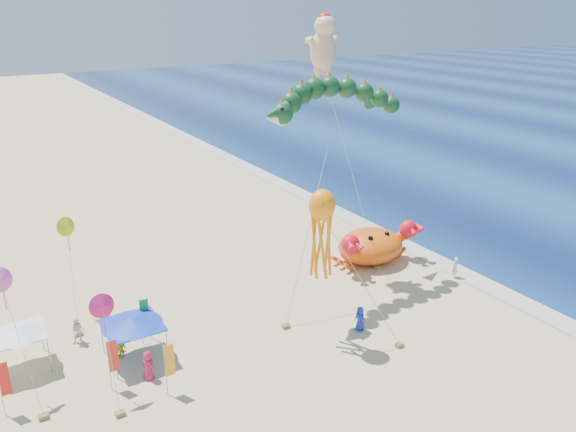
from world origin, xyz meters
The scene contains 11 objects.
ground centered at (0.00, 0.00, 0.00)m, with size 320.00×320.00×0.00m, color #D1B784.
foam_strip centered at (12.00, 0.00, 0.01)m, with size 320.00×320.00×0.00m, color silver.
crab_inflatable centered at (7.30, 4.20, 1.46)m, with size 7.58×4.65×3.32m.
dragon_kite centered at (2.13, 2.83, 13.44)m, with size 12.60×6.38×14.82m.
cherub_kite centered at (3.48, 6.08, 17.12)m, with size 4.69×4.31×19.21m.
octopus_kite centered at (-2.64, -2.86, 7.48)m, with size 4.65×4.40×9.80m.
canopy_blue centered at (-13.24, 1.02, 2.44)m, with size 3.54×3.54×2.71m.
canopy_white centered at (-19.04, 3.48, 2.44)m, with size 3.08×3.08×2.71m.
feather_flags centered at (-15.01, -0.67, 2.01)m, with size 8.62×5.46×3.20m.
beachgoers centered at (-11.69, 1.88, 0.85)m, with size 32.57×11.37×1.76m.
small_kites centered at (-16.45, 2.60, 5.41)m, with size 6.01×13.81×7.37m.
Camera 1 is at (-20.32, -27.84, 19.68)m, focal length 35.00 mm.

